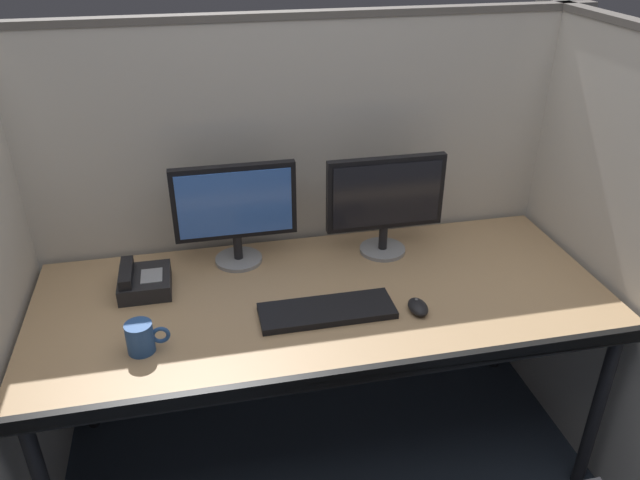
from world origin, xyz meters
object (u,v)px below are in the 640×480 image
object	(u,v)px
desk_phone	(143,281)
desk	(324,308)
keyboard_main	(327,311)
monitor_left	(235,208)
coffee_mug	(141,338)
computer_mouse	(418,307)
monitor_right	(385,199)

from	to	relation	value
desk_phone	desk	bearing A→B (deg)	-15.91
keyboard_main	desk_phone	bearing A→B (deg)	155.15
monitor_left	desk_phone	distance (m)	0.40
keyboard_main	coffee_mug	distance (m)	0.57
computer_mouse	desk_phone	distance (m)	0.92
monitor_left	desk	bearing A→B (deg)	-48.46
monitor_right	computer_mouse	xyz separation A→B (m)	(-0.00, -0.39, -0.20)
monitor_right	desk_phone	world-z (taller)	monitor_right
monitor_left	computer_mouse	size ratio (longest dim) A/B	4.48
keyboard_main	desk_phone	xyz separation A→B (m)	(-0.57, 0.27, 0.02)
desk	computer_mouse	world-z (taller)	computer_mouse
desk_phone	coffee_mug	bearing A→B (deg)	-88.66
desk	desk_phone	bearing A→B (deg)	164.09
monitor_left	desk_phone	bearing A→B (deg)	-160.02
desk_phone	coffee_mug	size ratio (longest dim) A/B	1.51
desk	computer_mouse	size ratio (longest dim) A/B	19.79
desk	computer_mouse	xyz separation A→B (m)	(0.27, -0.15, 0.07)
desk	desk_phone	distance (m)	0.61
monitor_left	coffee_mug	distance (m)	0.58
monitor_left	computer_mouse	bearing A→B (deg)	-39.38
monitor_right	desk_phone	xyz separation A→B (m)	(-0.86, -0.08, -0.18)
keyboard_main	monitor_left	bearing A→B (deg)	122.11
keyboard_main	desk_phone	world-z (taller)	desk_phone
keyboard_main	monitor_right	bearing A→B (deg)	49.77
monitor_right	coffee_mug	xyz separation A→B (m)	(-0.86, -0.41, -0.17)
monitor_left	monitor_right	xyz separation A→B (m)	(0.53, -0.04, 0.00)
monitor_right	coffee_mug	bearing A→B (deg)	-154.35
computer_mouse	desk_phone	world-z (taller)	desk_phone
monitor_left	monitor_right	world-z (taller)	same
desk_phone	computer_mouse	bearing A→B (deg)	-20.06
monitor_left	coffee_mug	xyz separation A→B (m)	(-0.32, -0.45, -0.17)
monitor_left	monitor_right	bearing A→B (deg)	-4.33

